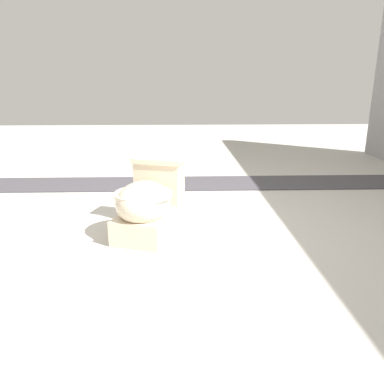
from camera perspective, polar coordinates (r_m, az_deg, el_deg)
name	(u,v)px	position (r m, az deg, el deg)	size (l,w,h in m)	color
ground_plane	(176,231)	(2.72, -2.39, -5.96)	(14.00, 14.00, 0.00)	#B7B2A8
gravel_strip	(224,183)	(3.99, 4.90, 1.38)	(0.56, 8.00, 0.01)	#423F44
toilet	(149,203)	(2.63, -6.57, -1.75)	(0.71, 0.54, 0.52)	beige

